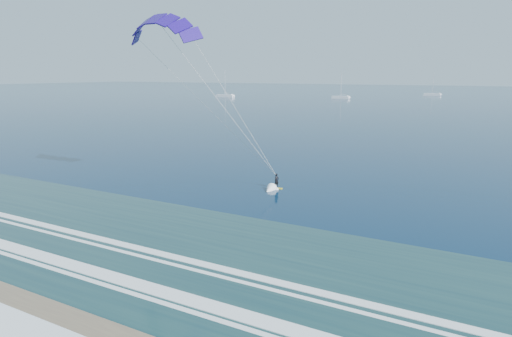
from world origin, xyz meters
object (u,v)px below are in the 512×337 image
at_px(sailboat_0, 225,96).
at_px(sailboat_2, 432,94).
at_px(kitesurfer_rig, 217,99).
at_px(sailboat_1, 341,97).

relative_size(sailboat_0, sailboat_2, 1.15).
height_order(kitesurfer_rig, sailboat_2, kitesurfer_rig).
xyz_separation_m(kitesurfer_rig, sailboat_0, (-97.57, 151.55, -8.34)).
bearing_deg(sailboat_1, sailboat_0, -165.79).
height_order(sailboat_0, sailboat_1, sailboat_0).
bearing_deg(kitesurfer_rig, sailboat_2, 93.14).
height_order(kitesurfer_rig, sailboat_1, kitesurfer_rig).
distance_m(kitesurfer_rig, sailboat_1, 171.08).
xyz_separation_m(kitesurfer_rig, sailboat_2, (-11.85, 216.14, -8.35)).
bearing_deg(sailboat_2, sailboat_1, -122.04).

